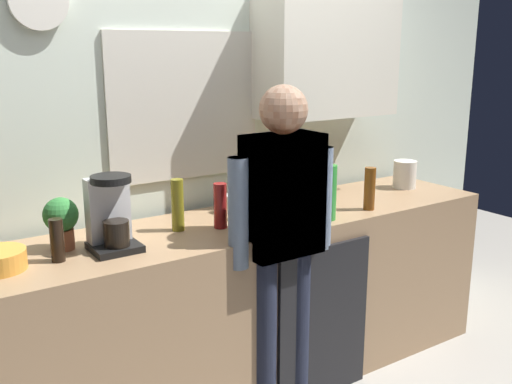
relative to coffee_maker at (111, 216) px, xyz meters
name	(u,v)px	position (x,y,z in m)	size (l,w,h in m)	color
kitchen_counter	(247,303)	(0.72, 0.04, -0.60)	(2.87, 0.64, 0.91)	#937251
dishwasher_panel	(324,323)	(0.96, -0.29, -0.65)	(0.56, 0.02, 0.82)	black
back_wall_assembly	(220,121)	(0.81, 0.44, 0.30)	(4.47, 0.42, 2.60)	silver
coffee_maker	(111,216)	(0.00, 0.00, 0.00)	(0.20, 0.20, 0.33)	black
bottle_amber_beer	(370,189)	(1.37, -0.16, -0.03)	(0.06, 0.06, 0.23)	brown
bottle_olive_oil	(178,205)	(0.35, 0.08, -0.02)	(0.06, 0.06, 0.25)	olive
bottle_dark_sauce	(57,240)	(-0.24, -0.02, -0.06)	(0.06, 0.06, 0.18)	black
bottle_red_vinegar	(220,206)	(0.54, 0.00, -0.04)	(0.06, 0.06, 0.22)	maroon
bottle_clear_soda	(328,192)	(1.07, -0.18, -0.01)	(0.09, 0.09, 0.28)	#2D8C33
cup_white_mug	(228,204)	(0.71, 0.21, -0.10)	(0.08, 0.08, 0.10)	white
cup_yellow_cup	(243,211)	(0.71, 0.06, -0.10)	(0.07, 0.07, 0.09)	yellow
potted_plant	(61,220)	(-0.18, 0.11, -0.01)	(0.15, 0.15, 0.23)	#9E5638
dish_soap	(258,201)	(0.82, 0.08, -0.07)	(0.06, 0.06, 0.18)	green
storage_canister	(405,174)	(1.91, 0.08, -0.06)	(0.14, 0.14, 0.17)	silver
person_at_sink	(282,227)	(0.72, -0.26, -0.11)	(0.57, 0.22, 1.60)	#3F4766
person_guest	(282,227)	(0.72, -0.26, -0.11)	(0.57, 0.22, 1.60)	#3F4766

